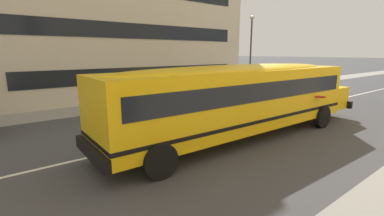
% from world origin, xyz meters
% --- Properties ---
extents(ground_plane, '(400.00, 400.00, 0.00)m').
position_xyz_m(ground_plane, '(0.00, 0.00, 0.00)').
color(ground_plane, '#424244').
extents(sidewalk_far, '(120.00, 3.00, 0.01)m').
position_xyz_m(sidewalk_far, '(0.00, 8.08, 0.01)').
color(sidewalk_far, gray).
rests_on(sidewalk_far, ground_plane).
extents(lane_centreline, '(110.00, 0.16, 0.01)m').
position_xyz_m(lane_centreline, '(0.00, 0.00, 0.00)').
color(lane_centreline, silver).
rests_on(lane_centreline, ground_plane).
extents(school_bus, '(13.88, 3.48, 3.09)m').
position_xyz_m(school_bus, '(3.29, -1.66, 1.84)').
color(school_bus, yellow).
rests_on(school_bus, ground_plane).
extents(parked_car_maroon_near_corner, '(3.92, 1.91, 1.64)m').
position_xyz_m(parked_car_maroon_near_corner, '(17.31, 5.30, 0.84)').
color(parked_car_maroon_near_corner, maroon).
rests_on(parked_car_maroon_near_corner, ground_plane).
extents(street_lamp, '(0.44, 0.44, 6.80)m').
position_xyz_m(street_lamp, '(14.56, 7.38, 4.31)').
color(street_lamp, '#38383D').
rests_on(street_lamp, ground_plane).
extents(apartment_block_far_centre, '(21.24, 12.93, 16.50)m').
position_xyz_m(apartment_block_far_centre, '(4.77, 16.02, 8.25)').
color(apartment_block_far_centre, beige).
rests_on(apartment_block_far_centre, ground_plane).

